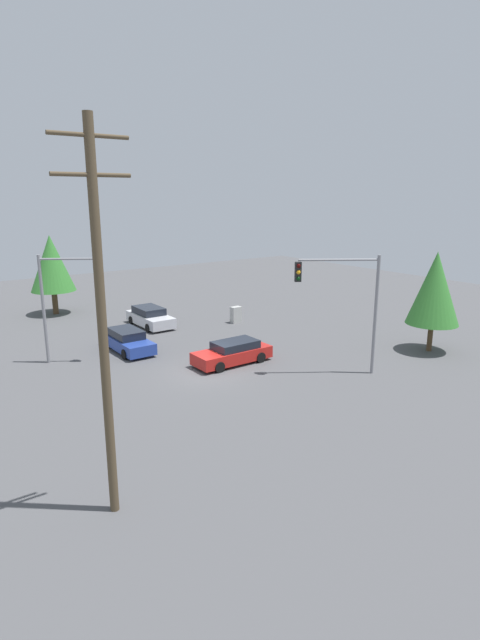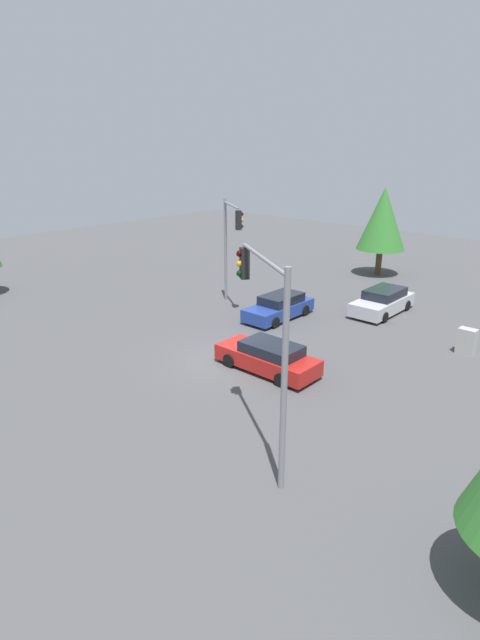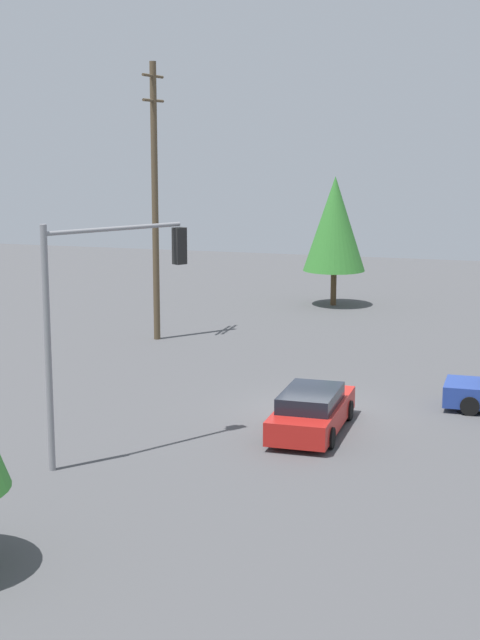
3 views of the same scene
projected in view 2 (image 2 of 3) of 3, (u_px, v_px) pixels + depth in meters
name	position (u px, v px, depth m)	size (l,w,h in m)	color
ground_plane	(229.00, 360.00, 23.17)	(80.00, 80.00, 0.00)	#4C4C4F
sedan_blue	(279.00, 307.00, 28.63)	(1.93, 4.58, 1.38)	#233D93
sedan_silver	(383.00, 302.00, 29.52)	(2.05, 4.70, 1.45)	silver
sedan_red	(268.00, 357.00, 21.93)	(4.75, 1.93, 1.34)	red
traffic_signal_main	(266.00, 322.00, 14.67)	(3.89, 2.70, 6.61)	gray
traffic_signal_cross	(231.00, 235.00, 29.61)	(3.10, 2.16, 6.42)	gray
electrical_cabinet	(466.00, 341.00, 23.72)	(0.80, 0.52, 1.27)	#B2B2AD
tree_behind	(383.00, 219.00, 37.10)	(3.59, 3.59, 6.57)	#4C3823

